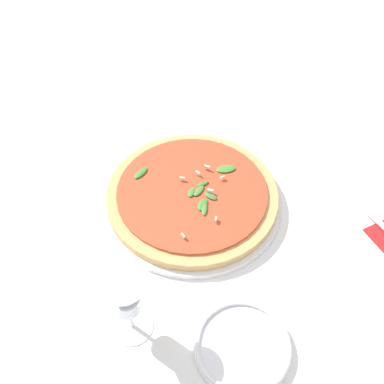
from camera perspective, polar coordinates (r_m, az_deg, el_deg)
ground_plane at (r=0.93m, az=0.23°, el=-0.85°), size 6.00×6.00×0.00m
pizza_arugula_main at (r=0.92m, az=0.00°, el=-0.53°), size 0.37×0.37×0.05m
wine_glass at (r=0.70m, az=-8.42°, el=-13.10°), size 0.08×0.08×0.15m
side_plate_white at (r=0.77m, az=6.47°, el=-18.89°), size 0.16×0.16×0.02m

